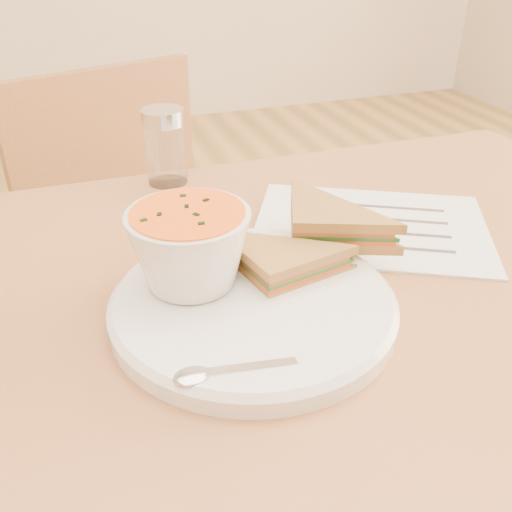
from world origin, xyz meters
name	(u,v)px	position (x,y,z in m)	size (l,w,h in m)	color
dining_table	(299,512)	(0.00, 0.00, 0.38)	(1.00, 0.70, 0.75)	brown
chair_far	(162,304)	(-0.09, 0.48, 0.42)	(0.37, 0.37, 0.84)	brown
plate	(253,306)	(-0.07, -0.02, 0.76)	(0.27, 0.27, 0.02)	white
soup_bowl	(190,251)	(-0.12, 0.02, 0.81)	(0.12, 0.12, 0.08)	white
sandwich_half_a	(269,290)	(-0.06, -0.04, 0.78)	(0.11, 0.11, 0.03)	#AB753C
sandwich_half_b	(292,239)	(-0.02, 0.02, 0.80)	(0.11, 0.11, 0.04)	#AB753C
spoon	(251,368)	(-0.11, -0.12, 0.77)	(0.16, 0.03, 0.01)	silver
paper_menu	(371,226)	(0.12, 0.09, 0.75)	(0.28, 0.20, 0.00)	white
condiment_shaker	(165,147)	(-0.09, 0.31, 0.80)	(0.06, 0.06, 0.10)	silver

